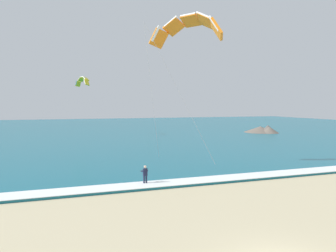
{
  "coord_description": "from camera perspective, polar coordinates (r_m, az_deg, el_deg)",
  "views": [
    {
      "loc": [
        -8.37,
        -9.88,
        6.65
      ],
      "look_at": [
        0.54,
        16.83,
        4.68
      ],
      "focal_mm": 33.0,
      "sensor_mm": 36.0,
      "label": 1
    }
  ],
  "objects": [
    {
      "name": "sea",
      "position": [
        83.39,
        -12.63,
        -0.6
      ],
      "size": [
        200.0,
        120.0,
        0.2
      ],
      "primitive_type": "cube",
      "color": "#146075",
      "rests_on": "ground"
    },
    {
      "name": "surf_foam",
      "position": [
        25.95,
        0.99,
        -10.35
      ],
      "size": [
        200.0,
        2.08,
        0.04
      ],
      "primitive_type": "cube",
      "color": "white",
      "rests_on": "sea"
    },
    {
      "name": "surfboard",
      "position": [
        25.78,
        -4.23,
        -10.9
      ],
      "size": [
        0.61,
        1.44,
        0.09
      ],
      "color": "white",
      "rests_on": "ground"
    },
    {
      "name": "kitesurfer",
      "position": [
        25.57,
        -4.25,
        -8.91
      ],
      "size": [
        0.56,
        0.56,
        1.69
      ],
      "color": "#191E38",
      "rests_on": "ground"
    },
    {
      "name": "kite_primary",
      "position": [
        31.01,
        3.7,
        17.77
      ],
      "size": [
        7.49,
        6.93,
        14.08
      ],
      "color": "orange"
    },
    {
      "name": "kite_distant",
      "position": [
        66.07,
        -15.44,
        8.12
      ],
      "size": [
        2.67,
        5.39,
        2.03
      ],
      "color": "yellow"
    },
    {
      "name": "headland_right",
      "position": [
        74.29,
        17.23,
        -0.67
      ],
      "size": [
        8.46,
        8.83,
        1.94
      ],
      "color": "#665B51",
      "rests_on": "ground"
    }
  ]
}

